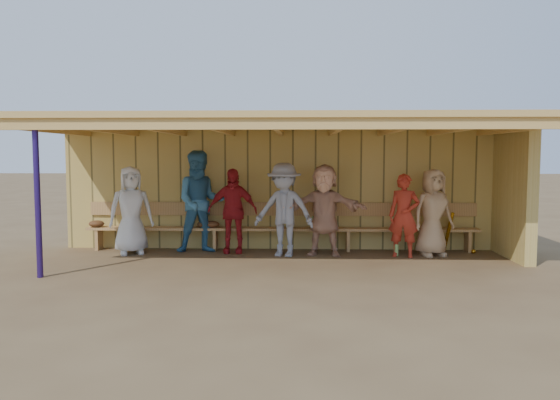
{
  "coord_description": "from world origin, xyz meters",
  "views": [
    {
      "loc": [
        0.33,
        -9.46,
        1.87
      ],
      "look_at": [
        0.0,
        0.35,
        1.05
      ],
      "focal_mm": 35.0,
      "sensor_mm": 36.0,
      "label": 1
    }
  ],
  "objects_px": {
    "player_d": "(232,211)",
    "player_f": "(324,210)",
    "player_c": "(201,202)",
    "player_b": "(131,210)",
    "player_h": "(433,213)",
    "player_e": "(284,210)",
    "player_g": "(404,216)",
    "bench": "(281,223)"
  },
  "relations": [
    {
      "from": "player_b",
      "to": "player_e",
      "type": "bearing_deg",
      "value": -24.68
    },
    {
      "from": "player_b",
      "to": "player_c",
      "type": "distance_m",
      "value": 1.3
    },
    {
      "from": "player_d",
      "to": "player_g",
      "type": "relative_size",
      "value": 1.06
    },
    {
      "from": "player_d",
      "to": "player_h",
      "type": "height_order",
      "value": "player_h"
    },
    {
      "from": "player_b",
      "to": "bench",
      "type": "bearing_deg",
      "value": -12.36
    },
    {
      "from": "player_e",
      "to": "player_h",
      "type": "relative_size",
      "value": 1.07
    },
    {
      "from": "player_b",
      "to": "player_h",
      "type": "relative_size",
      "value": 1.03
    },
    {
      "from": "player_b",
      "to": "player_c",
      "type": "relative_size",
      "value": 0.85
    },
    {
      "from": "player_c",
      "to": "player_d",
      "type": "bearing_deg",
      "value": -12.61
    },
    {
      "from": "player_c",
      "to": "player_e",
      "type": "height_order",
      "value": "player_c"
    },
    {
      "from": "player_b",
      "to": "player_g",
      "type": "xyz_separation_m",
      "value": [
        5.07,
        -0.13,
        -0.07
      ]
    },
    {
      "from": "player_f",
      "to": "player_h",
      "type": "height_order",
      "value": "player_f"
    },
    {
      "from": "player_d",
      "to": "player_f",
      "type": "xyz_separation_m",
      "value": [
        1.73,
        -0.2,
        0.05
      ]
    },
    {
      "from": "player_d",
      "to": "bench",
      "type": "bearing_deg",
      "value": 19.91
    },
    {
      "from": "player_c",
      "to": "player_d",
      "type": "height_order",
      "value": "player_c"
    },
    {
      "from": "player_f",
      "to": "bench",
      "type": "xyz_separation_m",
      "value": [
        -0.81,
        0.51,
        -0.32
      ]
    },
    {
      "from": "player_b",
      "to": "player_f",
      "type": "xyz_separation_m",
      "value": [
        3.62,
        -0.01,
        0.02
      ]
    },
    {
      "from": "player_d",
      "to": "player_e",
      "type": "relative_size",
      "value": 0.94
    },
    {
      "from": "player_e",
      "to": "player_h",
      "type": "xyz_separation_m",
      "value": [
        2.74,
        0.11,
        -0.05
      ]
    },
    {
      "from": "player_f",
      "to": "player_d",
      "type": "bearing_deg",
      "value": -178.31
    },
    {
      "from": "player_h",
      "to": "player_g",
      "type": "bearing_deg",
      "value": 173.62
    },
    {
      "from": "player_c",
      "to": "player_g",
      "type": "xyz_separation_m",
      "value": [
        3.79,
        -0.32,
        -0.21
      ]
    },
    {
      "from": "player_b",
      "to": "player_d",
      "type": "height_order",
      "value": "player_b"
    },
    {
      "from": "player_f",
      "to": "bench",
      "type": "distance_m",
      "value": 1.01
    },
    {
      "from": "player_e",
      "to": "player_h",
      "type": "height_order",
      "value": "player_e"
    },
    {
      "from": "player_h",
      "to": "player_e",
      "type": "bearing_deg",
      "value": 163.21
    },
    {
      "from": "player_c",
      "to": "bench",
      "type": "distance_m",
      "value": 1.62
    },
    {
      "from": "player_c",
      "to": "player_f",
      "type": "distance_m",
      "value": 2.35
    },
    {
      "from": "bench",
      "to": "player_b",
      "type": "bearing_deg",
      "value": -170.05
    },
    {
      "from": "player_c",
      "to": "player_b",
      "type": "bearing_deg",
      "value": 175.7
    },
    {
      "from": "player_e",
      "to": "player_g",
      "type": "relative_size",
      "value": 1.13
    },
    {
      "from": "player_f",
      "to": "player_h",
      "type": "bearing_deg",
      "value": 8.55
    },
    {
      "from": "player_d",
      "to": "player_f",
      "type": "distance_m",
      "value": 1.75
    },
    {
      "from": "player_d",
      "to": "player_f",
      "type": "bearing_deg",
      "value": -5.03
    },
    {
      "from": "player_d",
      "to": "player_e",
      "type": "height_order",
      "value": "player_e"
    },
    {
      "from": "bench",
      "to": "player_d",
      "type": "bearing_deg",
      "value": -161.67
    },
    {
      "from": "bench",
      "to": "player_g",
      "type": "bearing_deg",
      "value": -15.42
    },
    {
      "from": "player_g",
      "to": "player_h",
      "type": "bearing_deg",
      "value": 27.89
    },
    {
      "from": "player_c",
      "to": "player_d",
      "type": "distance_m",
      "value": 0.63
    },
    {
      "from": "player_d",
      "to": "player_g",
      "type": "bearing_deg",
      "value": -4.12
    },
    {
      "from": "player_h",
      "to": "bench",
      "type": "bearing_deg",
      "value": 150.78
    },
    {
      "from": "player_b",
      "to": "bench",
      "type": "height_order",
      "value": "player_b"
    }
  ]
}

